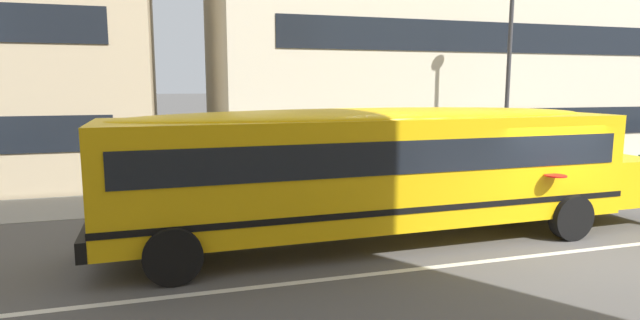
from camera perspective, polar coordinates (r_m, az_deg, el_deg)
ground_plane at (r=11.89m, az=26.32°, el=-9.04°), size 400.00×400.00×0.00m
sidewalk_far at (r=17.65m, az=10.21°, el=-2.81°), size 120.00×3.00×0.01m
lane_centreline at (r=11.89m, az=26.32°, el=-9.02°), size 110.00×0.16×0.01m
school_bus at (r=11.14m, az=6.99°, el=-0.29°), size 12.96×3.07×2.89m
street_lamp at (r=18.36m, az=20.20°, el=10.76°), size 0.44×0.44×6.80m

